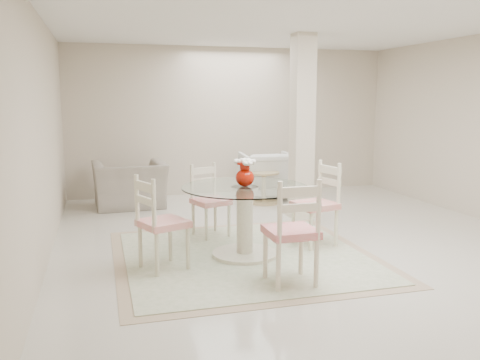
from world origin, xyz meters
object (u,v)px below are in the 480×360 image
object	(u,v)px
dining_chair_south	(294,225)
armchair_white	(266,175)
red_vase	(245,172)
dining_chair_north	(208,195)
dining_table	(245,221)
recliner_taupe	(130,185)
dining_chair_east	(320,198)
column	(302,127)
dining_chair_west	(157,216)
side_table	(264,189)

from	to	relation	value
dining_chair_south	armchair_white	size ratio (longest dim) A/B	1.27
red_vase	dining_chair_north	distance (m)	1.11
dining_table	dining_chair_south	distance (m)	1.04
dining_table	recliner_taupe	distance (m)	3.24
dining_chair_east	armchair_white	size ratio (longest dim) A/B	1.24
red_vase	armchair_white	bearing A→B (deg)	67.67
column	dining_table	xyz separation A→B (m)	(-1.37, -1.70, -0.94)
column	dining_chair_north	size ratio (longest dim) A/B	2.62
recliner_taupe	dining_table	bearing A→B (deg)	106.28
dining_chair_east	dining_chair_west	distance (m)	2.04
dining_chair_east	dining_chair_north	world-z (taller)	dining_chair_east
red_vase	side_table	xyz separation A→B (m)	(1.13, 2.75, -0.72)
dining_chair_east	dining_chair_north	xyz separation A→B (m)	(-1.21, 0.79, -0.05)
dining_chair_east	recliner_taupe	world-z (taller)	dining_chair_east
dining_table	dining_chair_south	xyz separation A→B (m)	(0.19, -1.01, 0.20)
red_vase	dining_chair_east	world-z (taller)	same
armchair_white	side_table	distance (m)	0.53
side_table	dining_chair_north	bearing A→B (deg)	-127.34
column	dining_chair_north	bearing A→B (deg)	-156.07
red_vase	dining_chair_south	world-z (taller)	dining_chair_south
column	dining_chair_south	world-z (taller)	column
dining_chair_east	side_table	distance (m)	2.57
dining_table	dining_chair_south	size ratio (longest dim) A/B	1.22
dining_chair_south	side_table	xyz separation A→B (m)	(0.95, 3.76, -0.36)
dining_table	dining_chair_north	bearing A→B (deg)	101.74
dining_chair_west	side_table	bearing A→B (deg)	-57.92
column	armchair_white	size ratio (longest dim) A/B	2.97
dining_chair_north	recliner_taupe	bearing A→B (deg)	94.48
recliner_taupe	armchair_white	xyz separation A→B (m)	(2.41, 0.17, 0.04)
dining_table	side_table	bearing A→B (deg)	67.63
red_vase	dining_chair_east	bearing A→B (deg)	11.51
recliner_taupe	side_table	distance (m)	2.23
dining_table	red_vase	size ratio (longest dim) A/B	4.45
dining_chair_west	side_table	size ratio (longest dim) A/B	2.04
recliner_taupe	side_table	xyz separation A→B (m)	(2.21, -0.30, -0.12)
dining_chair_west	dining_chair_north	bearing A→B (deg)	-55.44
dining_chair_north	recliner_taupe	xyz separation A→B (m)	(-0.87, 2.06, -0.17)
dining_chair_north	dining_chair_west	distance (m)	1.44
red_vase	recliner_taupe	distance (m)	3.30
armchair_white	dining_chair_north	bearing A→B (deg)	61.38
dining_chair_east	column	bearing A→B (deg)	153.95
dining_table	red_vase	world-z (taller)	red_vase
dining_chair_south	column	bearing A→B (deg)	-113.71
armchair_white	side_table	size ratio (longest dim) A/B	1.68
dining_table	dining_chair_north	distance (m)	1.02
dining_chair_east	recliner_taupe	bearing A→B (deg)	-156.03
dining_chair_north	side_table	bearing A→B (deg)	34.15
red_vase	dining_chair_east	size ratio (longest dim) A/B	0.28
dining_chair_west	side_table	xyz separation A→B (m)	(2.13, 2.96, -0.33)
side_table	dining_chair_east	bearing A→B (deg)	-92.88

